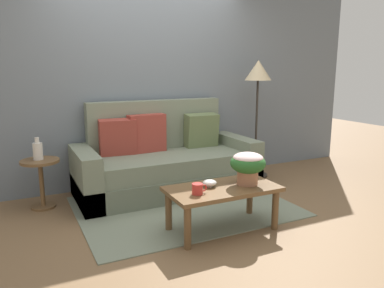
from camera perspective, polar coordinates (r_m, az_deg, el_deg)
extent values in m
plane|color=brown|center=(3.99, -0.50, -10.10)|extent=(14.00, 14.00, 0.00)
cube|color=slate|center=(4.84, -6.85, 10.03)|extent=(6.40, 0.12, 2.70)
cube|color=gray|center=(4.09, -1.24, -9.47)|extent=(2.21, 1.66, 0.01)
cube|color=#626B59|center=(4.53, -3.69, -5.73)|extent=(2.14, 0.92, 0.26)
cube|color=slate|center=(4.44, -3.62, -2.91)|extent=(1.72, 0.83, 0.21)
cube|color=slate|center=(4.75, -5.52, 1.60)|extent=(1.72, 0.17, 0.84)
cube|color=slate|center=(4.22, -15.95, -5.00)|extent=(0.21, 0.92, 0.60)
cube|color=slate|center=(4.91, 6.74, -2.31)|extent=(0.21, 0.92, 0.60)
cube|color=#93382D|center=(4.54, -6.91, 1.63)|extent=(0.46, 0.18, 0.46)
cube|color=#93382D|center=(4.43, -11.30, 1.02)|extent=(0.43, 0.23, 0.43)
cube|color=#607047|center=(4.81, 1.41, 2.10)|extent=(0.43, 0.23, 0.44)
cylinder|color=brown|center=(3.13, -0.68, -12.66)|extent=(0.06, 0.06, 0.37)
cylinder|color=brown|center=(3.58, 12.58, -9.78)|extent=(0.06, 0.06, 0.37)
cylinder|color=brown|center=(3.48, -3.60, -10.16)|extent=(0.06, 0.06, 0.37)
cylinder|color=brown|center=(3.88, 8.82, -7.91)|extent=(0.06, 0.06, 0.37)
cube|color=brown|center=(3.42, 4.67, -6.86)|extent=(1.02, 0.53, 0.04)
cylinder|color=brown|center=(4.37, -21.73, -8.83)|extent=(0.26, 0.26, 0.03)
cylinder|color=brown|center=(4.29, -21.97, -5.71)|extent=(0.05, 0.05, 0.47)
cylinder|color=brown|center=(4.23, -22.23, -2.46)|extent=(0.40, 0.40, 0.03)
cylinder|color=#2D2823|center=(5.27, 9.54, -4.66)|extent=(0.35, 0.35, 0.03)
cylinder|color=#2D2823|center=(5.13, 9.78, 2.40)|extent=(0.03, 0.03, 1.28)
cone|color=#C6B289|center=(5.06, 10.09, 11.05)|extent=(0.35, 0.35, 0.26)
cylinder|color=#A36B4C|center=(3.50, 8.47, -4.99)|extent=(0.19, 0.19, 0.14)
ellipsoid|color=#286028|center=(3.47, 8.53, -2.91)|extent=(0.33, 0.33, 0.19)
ellipsoid|color=beige|center=(3.46, 8.56, -2.15)|extent=(0.28, 0.28, 0.10)
cylinder|color=red|center=(3.21, 0.84, -6.87)|extent=(0.09, 0.09, 0.09)
torus|color=red|center=(3.23, 1.78, -6.72)|extent=(0.06, 0.01, 0.06)
cylinder|color=silver|center=(3.41, 2.69, -6.37)|extent=(0.05, 0.05, 0.02)
ellipsoid|color=silver|center=(3.41, 2.69, -5.93)|extent=(0.13, 0.13, 0.06)
cylinder|color=silver|center=(4.22, -22.49, -1.04)|extent=(0.10, 0.10, 0.18)
cylinder|color=silver|center=(4.20, -22.61, 0.54)|extent=(0.04, 0.04, 0.06)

